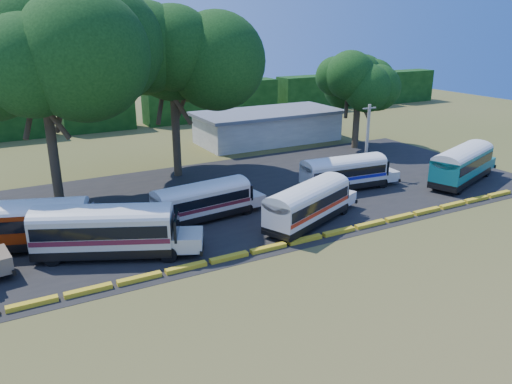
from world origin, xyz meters
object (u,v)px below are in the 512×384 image
bus_red (24,222)px  tree_west (39,44)px  bus_teal (463,162)px  bus_cream_west (107,228)px  bus_white_red (309,202)px

bus_red → tree_west: tree_west is taller
bus_teal → tree_west: 38.87m
bus_cream_west → bus_teal: size_ratio=0.98×
bus_red → tree_west: 14.19m
bus_red → bus_white_red: bus_red is taller
bus_red → tree_west: size_ratio=0.61×
bus_red → bus_teal: (38.52, -3.72, 0.05)m
bus_white_red → tree_west: (-16.29, 13.46, 11.42)m
bus_white_red → bus_red: bearing=140.9°
bus_white_red → tree_west: tree_west is taller
tree_west → bus_teal: bearing=-18.3°
bus_red → bus_cream_west: size_ratio=0.99×
bus_red → bus_cream_west: bus_cream_west is taller
bus_cream_west → tree_west: 16.37m
bus_red → tree_west: (3.19, 8.00, 11.28)m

